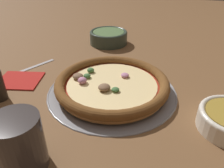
% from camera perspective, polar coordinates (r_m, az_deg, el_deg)
% --- Properties ---
extents(ground_plane, '(3.00, 3.00, 0.00)m').
position_cam_1_polar(ground_plane, '(0.61, -0.00, -1.91)').
color(ground_plane, brown).
extents(pizza_tray, '(0.35, 0.35, 0.01)m').
position_cam_1_polar(pizza_tray, '(0.60, -0.00, -1.66)').
color(pizza_tray, gray).
rests_on(pizza_tray, ground_plane).
extents(pizza, '(0.31, 0.31, 0.03)m').
position_cam_1_polar(pizza, '(0.59, -0.07, 0.04)').
color(pizza, '#BC7F42').
rests_on(pizza, pizza_tray).
extents(bowl_far, '(0.16, 0.16, 0.05)m').
position_cam_1_polar(bowl_far, '(0.93, -0.91, 12.29)').
color(bowl_far, '#334238').
rests_on(bowl_far, ground_plane).
extents(drinking_cup, '(0.08, 0.08, 0.11)m').
position_cam_1_polar(drinking_cup, '(0.41, -22.99, -14.18)').
color(drinking_cup, '#383333').
rests_on(drinking_cup, ground_plane).
extents(napkin, '(0.14, 0.13, 0.01)m').
position_cam_1_polar(napkin, '(0.71, -23.04, 1.05)').
color(napkin, '#B2231E').
rests_on(napkin, ground_plane).
extents(fork, '(0.09, 0.17, 0.00)m').
position_cam_1_polar(fork, '(0.77, -21.33, 3.63)').
color(fork, '#B7B7BC').
rests_on(fork, ground_plane).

